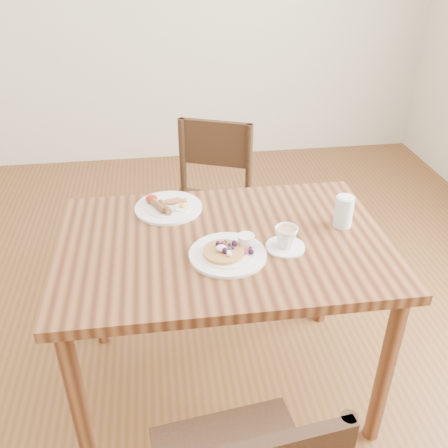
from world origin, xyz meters
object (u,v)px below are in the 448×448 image
object	(u,v)px
breakfast_plate	(167,207)
water_glass	(344,212)
chair_far	(209,201)
pancake_plate	(229,252)
dining_table	(224,262)
teacup_saucer	(286,239)

from	to	relation	value
breakfast_plate	water_glass	world-z (taller)	water_glass
chair_far	pancake_plate	distance (m)	0.91
dining_table	breakfast_plate	bearing A→B (deg)	126.76
breakfast_plate	teacup_saucer	bearing A→B (deg)	-39.90
pancake_plate	water_glass	world-z (taller)	water_glass
pancake_plate	teacup_saucer	distance (m)	0.21
chair_far	teacup_saucer	size ratio (longest dim) A/B	6.29
pancake_plate	breakfast_plate	world-z (taller)	pancake_plate
breakfast_plate	water_glass	distance (m)	0.69
chair_far	breakfast_plate	bearing A→B (deg)	88.02
chair_far	breakfast_plate	xyz separation A→B (m)	(-0.23, -0.51, 0.27)
pancake_plate	breakfast_plate	xyz separation A→B (m)	(-0.20, 0.35, -0.00)
chair_far	dining_table	bearing A→B (deg)	109.53
teacup_saucer	pancake_plate	bearing A→B (deg)	-174.97
pancake_plate	breakfast_plate	distance (m)	0.41
chair_far	teacup_saucer	distance (m)	0.91
breakfast_plate	dining_table	bearing A→B (deg)	-53.24
dining_table	pancake_plate	bearing A→B (deg)	-87.54
breakfast_plate	teacup_saucer	distance (m)	0.53
pancake_plate	water_glass	xyz separation A→B (m)	(0.46, 0.14, 0.05)
dining_table	water_glass	size ratio (longest dim) A/B	9.86
dining_table	chair_far	xyz separation A→B (m)	(0.03, 0.77, -0.16)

